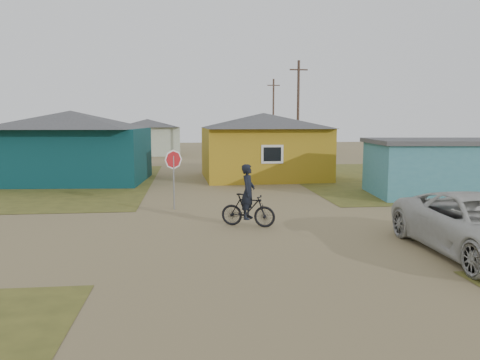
% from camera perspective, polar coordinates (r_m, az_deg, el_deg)
% --- Properties ---
extents(ground, '(120.00, 120.00, 0.00)m').
position_cam_1_polar(ground, '(14.31, 1.87, -6.68)').
color(ground, olive).
extents(grass_ne, '(20.00, 18.00, 0.00)m').
position_cam_1_polar(grass_ne, '(31.36, 24.37, 0.32)').
color(grass_ne, brown).
rests_on(grass_ne, ground).
extents(house_teal, '(8.93, 7.08, 4.00)m').
position_cam_1_polar(house_teal, '(28.05, -19.80, 3.99)').
color(house_teal, '#093035').
rests_on(house_teal, ground).
extents(house_yellow, '(7.72, 6.76, 3.90)m').
position_cam_1_polar(house_yellow, '(28.15, 2.86, 4.32)').
color(house_yellow, '#AA841A').
rests_on(house_yellow, ground).
extents(shed_turquoise, '(6.71, 4.93, 2.60)m').
position_cam_1_polar(shed_turquoise, '(23.38, 23.14, 1.44)').
color(shed_turquoise, teal).
rests_on(shed_turquoise, ground).
extents(house_pale_west, '(7.04, 6.15, 3.60)m').
position_cam_1_polar(house_pale_west, '(47.94, -11.19, 5.23)').
color(house_pale_west, '#B0BAA0').
rests_on(house_pale_west, ground).
extents(house_beige_east, '(6.95, 6.05, 3.60)m').
position_cam_1_polar(house_beige_east, '(55.09, 6.25, 5.57)').
color(house_beige_east, gray).
rests_on(house_beige_east, ground).
extents(house_pale_north, '(6.28, 5.81, 3.40)m').
position_cam_1_polar(house_pale_north, '(60.96, -17.79, 5.33)').
color(house_pale_north, '#B0BAA0').
rests_on(house_pale_north, ground).
extents(utility_pole_near, '(1.40, 0.20, 8.00)m').
position_cam_1_polar(utility_pole_near, '(36.75, 7.09, 8.29)').
color(utility_pole_near, '#4B372D').
rests_on(utility_pole_near, ground).
extents(utility_pole_far, '(1.40, 0.20, 8.00)m').
position_cam_1_polar(utility_pole_far, '(52.62, 4.08, 8.00)').
color(utility_pole_far, '#4B372D').
rests_on(utility_pole_far, ground).
extents(stop_sign, '(0.76, 0.17, 2.34)m').
position_cam_1_polar(stop_sign, '(18.23, -8.11, 1.77)').
color(stop_sign, gray).
rests_on(stop_sign, ground).
extents(cyclist, '(1.87, 1.16, 2.05)m').
position_cam_1_polar(cyclist, '(15.25, 0.99, -2.94)').
color(cyclist, black).
rests_on(cyclist, ground).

